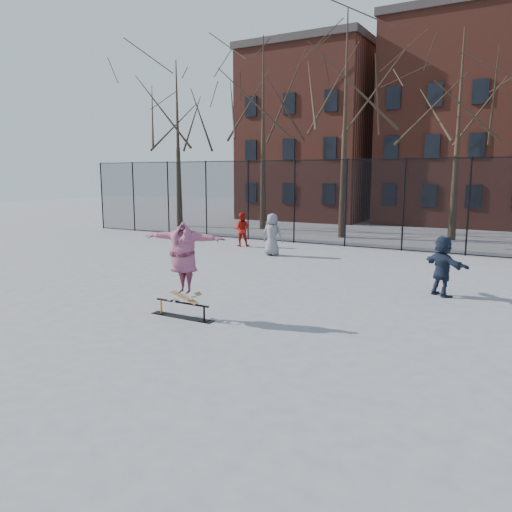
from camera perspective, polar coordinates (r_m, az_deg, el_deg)
The scene contains 10 objects.
ground at distance 11.40m, azimuth -6.00°, elevation -7.58°, with size 100.00×100.00×0.00m, color slate.
skate_rail at distance 11.83m, azimuth -8.44°, elevation -6.26°, with size 1.70×0.26×0.37m.
skateboard at distance 11.71m, azimuth -8.18°, elevation -5.02°, with size 0.80×0.19×0.10m, color olive, non-canonical shape.
skater at distance 11.53m, azimuth -8.28°, elevation -0.82°, with size 2.02×0.55×1.64m, color #4C3688.
bystander_grey at distance 20.43m, azimuth 1.87°, elevation 2.47°, with size 0.85×0.55×1.73m, color slate.
bystander_red at distance 23.10m, azimuth -1.68°, elevation 3.05°, with size 0.76×0.59×1.56m, color #AF170F.
bystander_navy at distance 14.52m, azimuth 20.54°, elevation -1.08°, with size 1.54×0.49×1.66m, color #1A2334.
fence at distance 22.77m, azimuth 13.53°, elevation 5.93°, with size 34.03×0.07×4.00m.
tree_row at distance 27.10m, azimuth 16.11°, elevation 17.58°, with size 33.66×7.46×10.67m.
rowhouses at distance 35.38m, azimuth 21.15°, elevation 13.20°, with size 29.00×7.00×13.00m.
Camera 1 is at (6.44, -8.80, 3.31)m, focal length 35.00 mm.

